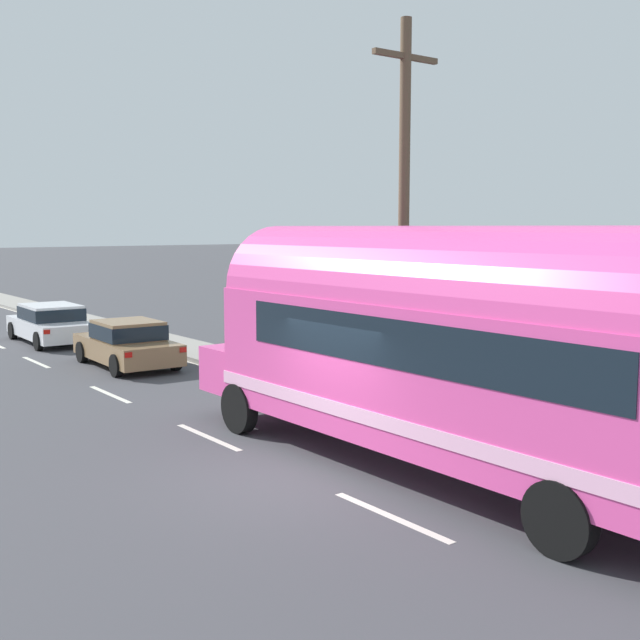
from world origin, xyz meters
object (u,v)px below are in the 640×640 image
utility_pole (404,212)px  car_lead (127,342)px  painted_bus (458,341)px  car_second (51,322)px

utility_pole → car_lead: bearing=105.8°
painted_bus → car_second: bearing=90.4°
car_lead → car_second: size_ratio=0.91×
utility_pole → car_second: 15.91m
painted_bus → car_lead: bearing=89.7°
utility_pole → car_lead: utility_pole is taller
utility_pole → painted_bus: size_ratio=0.70×
painted_bus → car_lead: size_ratio=2.77×
painted_bus → car_second: 19.39m
car_lead → car_second: (-0.21, 6.18, 0.02)m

